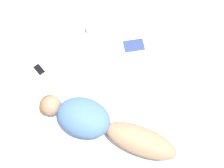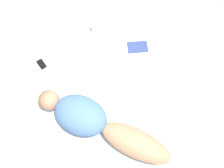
{
  "view_description": "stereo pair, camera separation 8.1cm",
  "coord_description": "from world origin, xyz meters",
  "px_view_note": "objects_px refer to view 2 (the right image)",
  "views": [
    {
      "loc": [
        -0.75,
        -0.16,
        2.8
      ],
      "look_at": [
        0.21,
        0.03,
        0.58
      ],
      "focal_mm": 42.0,
      "sensor_mm": 36.0,
      "label": 1
    },
    {
      "loc": [
        -0.73,
        -0.24,
        2.8
      ],
      "look_at": [
        0.21,
        0.03,
        0.58
      ],
      "focal_mm": 42.0,
      "sensor_mm": 36.0,
      "label": 2
    }
  ],
  "objects_px": {
    "person": "(96,123)",
    "coffee_mug": "(95,27)",
    "cell_phone": "(42,64)",
    "open_magazine": "(139,56)"
  },
  "relations": [
    {
      "from": "person",
      "to": "open_magazine",
      "type": "xyz_separation_m",
      "value": [
        0.79,
        -0.19,
        -0.1
      ]
    },
    {
      "from": "person",
      "to": "coffee_mug",
      "type": "relative_size",
      "value": 11.8
    },
    {
      "from": "open_magazine",
      "to": "coffee_mug",
      "type": "distance_m",
      "value": 0.55
    },
    {
      "from": "person",
      "to": "cell_phone",
      "type": "height_order",
      "value": "person"
    },
    {
      "from": "person",
      "to": "coffee_mug",
      "type": "height_order",
      "value": "person"
    },
    {
      "from": "coffee_mug",
      "to": "person",
      "type": "bearing_deg",
      "value": -161.64
    },
    {
      "from": "open_magazine",
      "to": "cell_phone",
      "type": "bearing_deg",
      "value": 90.28
    },
    {
      "from": "person",
      "to": "cell_phone",
      "type": "relative_size",
      "value": 7.95
    },
    {
      "from": "person",
      "to": "coffee_mug",
      "type": "xyz_separation_m",
      "value": [
        0.98,
        0.32,
        -0.06
      ]
    },
    {
      "from": "coffee_mug",
      "to": "cell_phone",
      "type": "relative_size",
      "value": 0.67
    }
  ]
}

